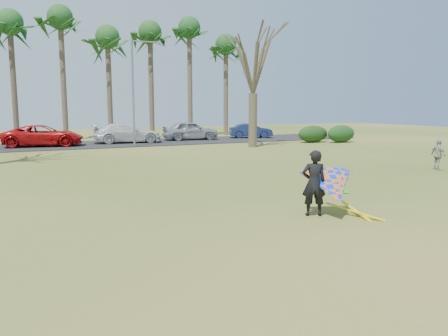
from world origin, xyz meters
name	(u,v)px	position (x,y,z in m)	size (l,w,h in m)	color
ground	(254,215)	(0.00, 0.00, 0.00)	(100.00, 100.00, 0.00)	#2B5412
parking_strip	(101,144)	(0.00, 25.00, 0.03)	(46.00, 7.00, 0.06)	black
palm_4	(10,24)	(-6.00, 31.00, 9.85)	(4.84, 4.84, 11.54)	#46372A
palm_5	(60,19)	(-2.00, 31.00, 10.52)	(4.84, 4.84, 12.24)	#4C3F2D
palm_6	(107,38)	(2.00, 31.00, 9.17)	(4.84, 4.84, 10.84)	#47392A
palm_7	(150,34)	(6.00, 31.00, 9.85)	(4.84, 4.84, 11.54)	brown
palm_8	(189,29)	(10.00, 31.00, 10.52)	(4.84, 4.84, 12.24)	#4D3B2E
palm_9	(226,46)	(14.00, 31.00, 9.17)	(4.84, 4.84, 10.84)	brown
bare_tree_right	(253,58)	(10.00, 18.00, 6.57)	(6.27, 6.27, 9.21)	#483C2B
streetlight	(135,87)	(2.16, 22.00, 4.46)	(2.28, 0.18, 8.00)	gray
hedge_near	(313,134)	(16.58, 19.35, 0.71)	(2.84, 1.29, 1.42)	black
hedge_far	(341,134)	(18.73, 18.33, 0.73)	(2.64, 1.24, 1.47)	#143714
car_2	(43,136)	(-4.22, 24.77, 0.86)	(2.65, 5.74, 1.59)	red
car_3	(127,133)	(2.19, 25.16, 0.86)	(2.24, 5.52, 1.60)	silver
car_4	(190,130)	(8.00, 25.81, 0.90)	(1.97, 4.90, 1.67)	#949AA0
car_5	(251,131)	(14.10, 25.74, 0.73)	(1.41, 4.05, 1.33)	navy
pedestrian_b	(438,155)	(12.27, 3.74, 0.75)	(0.88, 0.37, 1.50)	#A7A7A2
kite_flyer	(330,186)	(1.87, -1.02, 0.86)	(2.13, 2.39, 2.04)	black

